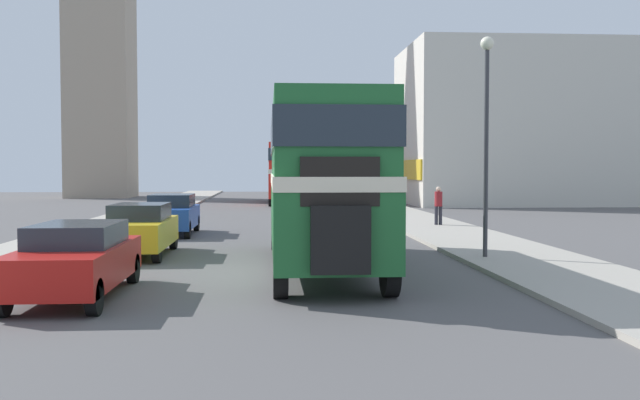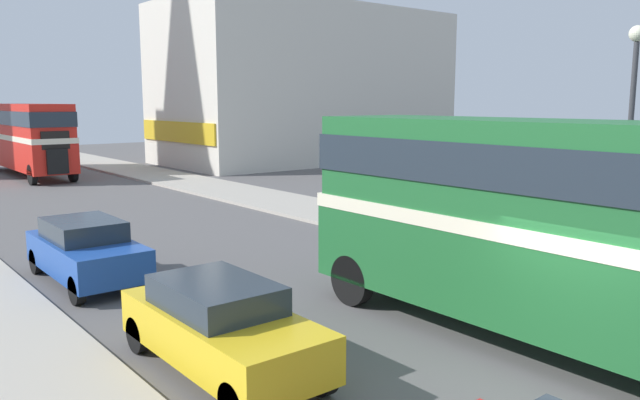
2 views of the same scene
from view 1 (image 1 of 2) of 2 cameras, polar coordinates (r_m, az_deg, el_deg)
name	(u,v)px [view 1 (image 1 of 2)]	position (r m, az deg, el deg)	size (l,w,h in m)	color
ground_plane	(273,274)	(16.91, -3.80, -5.93)	(120.00, 120.00, 0.00)	#565454
sidewalk_right	(551,269)	(18.23, 18.03, -5.24)	(3.50, 120.00, 0.12)	#A8A093
double_decker_bus	(320,172)	(17.73, 0.01, 2.27)	(2.42, 10.23, 4.02)	#1E602D
bus_distant	(285,168)	(51.30, -2.83, 2.56)	(2.38, 11.09, 4.20)	red
car_parked_near	(76,259)	(14.54, -18.93, -4.48)	(1.71, 4.36, 1.42)	red
car_parked_mid	(140,229)	(20.93, -14.23, -2.26)	(1.67, 4.14, 1.48)	gold
car_parked_far	(172,214)	(27.33, -11.78, -1.10)	(1.73, 4.06, 1.52)	#1E479E
pedestrian_walking	(438,203)	(30.36, 9.46, -0.25)	(0.33, 0.33, 1.61)	#282833
street_lamp	(487,113)	(19.58, 13.18, 6.77)	(0.36, 0.36, 5.86)	#38383D
shop_building_block	(554,126)	(53.26, 18.22, 5.63)	(21.17, 10.52, 10.96)	beige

